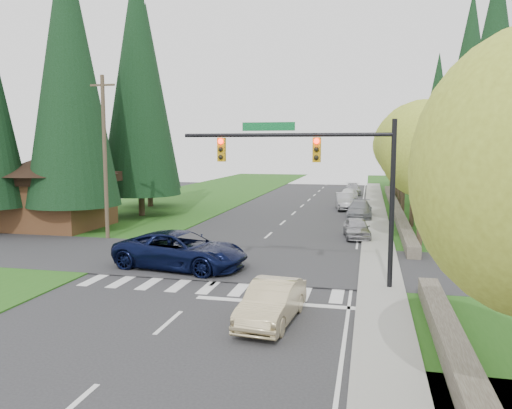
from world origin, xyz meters
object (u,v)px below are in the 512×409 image
(parked_car_b, at_px, (360,210))
(parked_car_c, at_px, (345,201))
(sedan_champagne, at_px, (272,302))
(parked_car_e, at_px, (353,189))
(parked_car_d, at_px, (348,195))
(suv_navy, at_px, (181,250))
(parked_car_a, at_px, (357,228))

(parked_car_b, height_order, parked_car_c, parked_car_c)
(sedan_champagne, bearing_deg, parked_car_c, 93.60)
(parked_car_b, bearing_deg, parked_car_e, 93.28)
(parked_car_b, xyz_separation_m, parked_car_d, (-1.40, 12.02, 0.02))
(sedan_champagne, xyz_separation_m, parked_car_d, (0.91, 36.96, 0.04))
(suv_navy, distance_m, parked_car_e, 39.38)
(parked_car_d, distance_m, parked_car_e, 7.97)
(parked_car_b, height_order, parked_car_e, parked_car_b)
(parked_car_b, bearing_deg, parked_car_c, 104.36)
(parked_car_e, bearing_deg, parked_car_c, -94.72)
(parked_car_a, bearing_deg, suv_navy, -135.42)
(parked_car_e, bearing_deg, suv_navy, -103.67)
(sedan_champagne, distance_m, parked_car_b, 25.05)
(suv_navy, xyz_separation_m, parked_car_e, (6.64, 38.81, -0.23))
(parked_car_a, bearing_deg, sedan_champagne, -105.25)
(parked_car_d, bearing_deg, parked_car_b, -78.70)
(suv_navy, distance_m, parked_car_b, 20.39)
(parked_car_b, distance_m, parked_car_e, 20.03)
(suv_navy, distance_m, parked_car_c, 25.07)
(parked_car_c, bearing_deg, parked_car_b, -82.94)
(parked_car_a, relative_size, parked_car_e, 0.84)
(suv_navy, height_order, parked_car_b, suv_navy)
(parked_car_e, bearing_deg, parked_car_a, -91.57)
(sedan_champagne, height_order, parked_car_b, parked_car_b)
(parked_car_e, bearing_deg, parked_car_d, -95.35)
(parked_car_a, relative_size, parked_car_d, 0.90)
(suv_navy, bearing_deg, parked_car_b, -13.61)
(suv_navy, bearing_deg, parked_car_e, -0.68)
(suv_navy, height_order, parked_car_e, suv_navy)
(parked_car_a, distance_m, parked_car_e, 28.92)
(sedan_champagne, relative_size, suv_navy, 0.64)
(parked_car_c, height_order, parked_car_e, parked_car_c)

